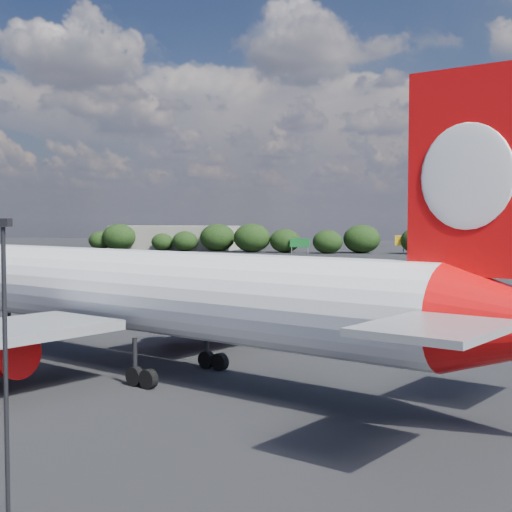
# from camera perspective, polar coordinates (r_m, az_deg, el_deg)

# --- Properties ---
(ground) EXTENTS (500.00, 500.00, 0.00)m
(ground) POSITION_cam_1_polar(r_m,az_deg,el_deg) (96.81, -1.17, -3.16)
(ground) COLOR black
(ground) RESTS_ON ground
(qantas_airliner) EXTENTS (51.78, 49.84, 17.57)m
(qantas_airliner) POSITION_cam_1_polar(r_m,az_deg,el_deg) (47.20, -6.99, -3.15)
(qantas_airliner) COLOR white
(qantas_airliner) RESTS_ON ground
(apron_lamp_post) EXTENTS (0.55, 0.30, 10.41)m
(apron_lamp_post) POSITION_cam_1_polar(r_m,az_deg,el_deg) (25.78, -19.42, -7.33)
(apron_lamp_post) COLOR black
(apron_lamp_post) RESTS_ON ground
(terminal_building) EXTENTS (42.00, 16.00, 8.00)m
(terminal_building) POSITION_cam_1_polar(r_m,az_deg,el_deg) (242.78, -6.53, 1.47)
(terminal_building) COLOR gray
(terminal_building) RESTS_ON ground
(highway_sign) EXTENTS (6.00, 0.30, 4.50)m
(highway_sign) POSITION_cam_1_polar(r_m,az_deg,el_deg) (213.17, 3.52, 1.04)
(highway_sign) COLOR #156A27
(highway_sign) RESTS_ON ground
(billboard_yellow) EXTENTS (5.00, 0.30, 5.50)m
(billboard_yellow) POSITION_cam_1_polar(r_m,az_deg,el_deg) (214.61, 11.72, 1.20)
(billboard_yellow) COLOR #F0AD15
(billboard_yellow) RESTS_ON ground
(horizon_treeline) EXTENTS (202.33, 15.75, 9.11)m
(horizon_treeline) POSITION_cam_1_polar(r_m,az_deg,el_deg) (213.76, 12.12, 1.24)
(horizon_treeline) COLOR black
(horizon_treeline) RESTS_ON ground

